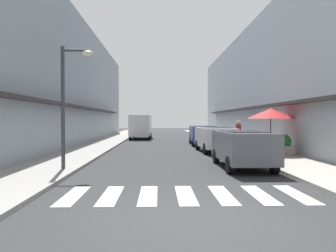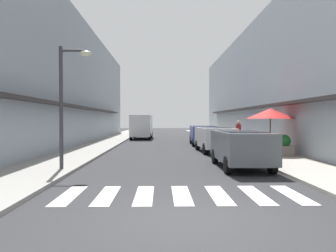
# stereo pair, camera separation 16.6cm
# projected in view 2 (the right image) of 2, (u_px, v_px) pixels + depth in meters

# --- Properties ---
(ground_plane) EXTENTS (101.13, 101.13, 0.00)m
(ground_plane) POSITION_uv_depth(u_px,v_px,m) (168.00, 145.00, 24.70)
(ground_plane) COLOR #2B2B2D
(sidewalk_left) EXTENTS (2.75, 64.36, 0.12)m
(sidewalk_left) POSITION_uv_depth(u_px,v_px,m) (101.00, 145.00, 24.59)
(sidewalk_left) COLOR gray
(sidewalk_left) RESTS_ON ground_plane
(sidewalk_right) EXTENTS (2.75, 64.36, 0.12)m
(sidewalk_right) POSITION_uv_depth(u_px,v_px,m) (235.00, 144.00, 24.80)
(sidewalk_right) COLOR #9E998E
(sidewalk_right) RESTS_ON ground_plane
(building_row_left) EXTENTS (5.50, 43.37, 9.66)m
(building_row_left) POSITION_uv_depth(u_px,v_px,m) (54.00, 83.00, 25.72)
(building_row_left) COLOR #939EA8
(building_row_left) RESTS_ON ground_plane
(building_row_right) EXTENTS (5.50, 43.37, 9.42)m
(building_row_right) POSITION_uv_depth(u_px,v_px,m) (280.00, 85.00, 26.09)
(building_row_right) COLOR #939EA8
(building_row_right) RESTS_ON ground_plane
(crosswalk) EXTENTS (6.15, 2.20, 0.01)m
(crosswalk) POSITION_uv_depth(u_px,v_px,m) (182.00, 195.00, 8.38)
(crosswalk) COLOR silver
(crosswalk) RESTS_ON ground_plane
(parked_car_near) EXTENTS (1.82, 4.31, 1.47)m
(parked_car_near) POSITION_uv_depth(u_px,v_px,m) (241.00, 145.00, 13.02)
(parked_car_near) COLOR #4C5156
(parked_car_near) RESTS_ON ground_plane
(parked_car_mid) EXTENTS (1.97, 4.18, 1.47)m
(parked_car_mid) POSITION_uv_depth(u_px,v_px,m) (215.00, 137.00, 19.45)
(parked_car_mid) COLOR silver
(parked_car_mid) RESTS_ON ground_plane
(parked_car_far) EXTENTS (1.92, 4.45, 1.47)m
(parked_car_far) POSITION_uv_depth(u_px,v_px,m) (203.00, 133.00, 24.96)
(parked_car_far) COLOR navy
(parked_car_far) RESTS_ON ground_plane
(delivery_van) EXTENTS (2.09, 5.44, 2.37)m
(delivery_van) POSITION_uv_depth(u_px,v_px,m) (142.00, 125.00, 33.14)
(delivery_van) COLOR silver
(delivery_van) RESTS_ON ground_plane
(street_lamp) EXTENTS (1.19, 0.28, 4.50)m
(street_lamp) POSITION_uv_depth(u_px,v_px,m) (67.00, 92.00, 12.11)
(street_lamp) COLOR #38383D
(street_lamp) RESTS_ON sidewalk_left
(cafe_umbrella) EXTENTS (2.55, 2.55, 2.41)m
(cafe_umbrella) POSITION_uv_depth(u_px,v_px,m) (270.00, 114.00, 17.44)
(cafe_umbrella) COLOR #262626
(cafe_umbrella) RESTS_ON sidewalk_right
(planter_midblock) EXTENTS (0.75, 0.75, 1.06)m
(planter_midblock) POSITION_uv_depth(u_px,v_px,m) (284.00, 146.00, 16.58)
(planter_midblock) COLOR gray
(planter_midblock) RESTS_ON sidewalk_right
(pedestrian_walking_near) EXTENTS (0.34, 0.34, 1.75)m
(pedestrian_walking_near) POSITION_uv_depth(u_px,v_px,m) (238.00, 134.00, 20.81)
(pedestrian_walking_near) COLOR #282B33
(pedestrian_walking_near) RESTS_ON sidewalk_right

